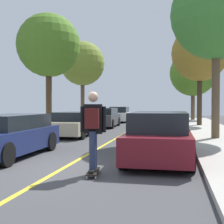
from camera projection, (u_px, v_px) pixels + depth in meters
ground at (66, 167)px, 7.80m from camera, size 80.00×80.00×0.00m
center_line at (102, 146)px, 11.71m from camera, size 0.12×39.20×0.01m
parked_car_left_nearest at (8, 135)px, 9.34m from camera, size 1.88×4.30×1.28m
parked_car_left_near at (75, 124)px, 15.56m from camera, size 1.93×4.31×1.23m
parked_car_left_far at (103, 117)px, 21.87m from camera, size 2.10×4.47×1.37m
parked_car_left_farthest at (119, 115)px, 28.14m from camera, size 1.92×4.06×1.42m
parked_car_right_nearest at (159, 137)px, 8.58m from camera, size 1.83×4.03×1.38m
parked_car_right_near at (166, 125)px, 14.47m from camera, size 1.98×4.45×1.27m
street_tree_left_nearest at (49, 46)px, 17.67m from camera, size 3.68×3.68×6.76m
street_tree_left_near at (83, 64)px, 24.15m from camera, size 3.51×3.51×6.51m
street_tree_right_nearest at (216, 14)px, 13.24m from camera, size 3.96×3.96×7.41m
street_tree_right_near at (200, 53)px, 21.97m from camera, size 4.06×4.06×7.23m
street_tree_right_far at (193, 73)px, 30.05m from camera, size 4.55×4.55×6.89m
skateboard at (93, 171)px, 6.84m from camera, size 0.34×0.86×0.10m
skateboarder at (93, 126)px, 6.79m from camera, size 0.59×0.71×1.78m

